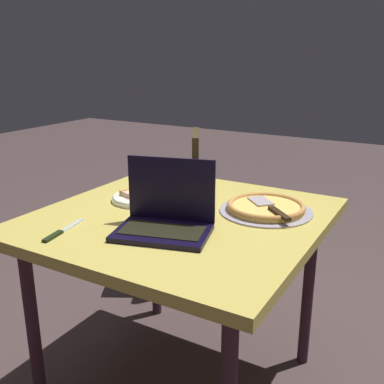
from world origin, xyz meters
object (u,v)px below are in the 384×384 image
Objects in this scene: laptop at (166,217)px; pizza_plate at (140,197)px; pizza_tray at (266,207)px; table_knife at (60,232)px; dining_table at (181,232)px; chair_near at (179,198)px.

pizza_plate is at bearing 50.55° from laptop.
pizza_tray is (0.36, -0.23, -0.04)m from laptop.
pizza_plate is 0.43m from table_knife.
chair_near is at bearing 32.21° from dining_table.
chair_near is at bearing 51.18° from pizza_tray.
pizza_plate is 0.66× the size of pizza_tray.
pizza_tray is 1.62× the size of table_knife.
pizza_plate reaches higher than dining_table.
pizza_tray is (0.19, -0.27, 0.09)m from dining_table.
dining_table is 4.65× the size of table_knife.
chair_near is at bearing 12.47° from table_knife.
dining_table is 0.26m from pizza_plate.
laptop reaches higher than table_knife.
laptop is at bearing -57.05° from table_knife.
laptop is 0.43m from pizza_tray.
pizza_plate is at bearing -159.53° from chair_near.
pizza_tray is at bearing -54.94° from dining_table.
pizza_tray is 0.77m from table_knife.
pizza_plate is 0.52m from pizza_tray.
chair_near reaches higher than dining_table.
table_knife is (-0.20, 0.30, -0.05)m from laptop.
table_knife is (-0.43, 0.02, -0.01)m from pizza_plate.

